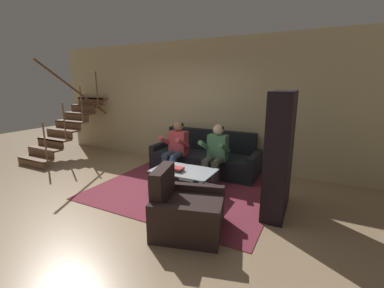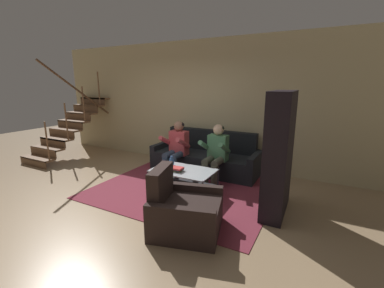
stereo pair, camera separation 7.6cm
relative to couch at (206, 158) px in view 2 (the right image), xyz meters
The scene contains 13 objects.
ground 2.02m from the couch, 104.01° to the right, with size 16.80×16.80×0.00m, color #A08462.
back_partition 1.36m from the couch, 132.70° to the left, with size 8.40×0.12×2.90m, color #C4B689.
staircase_run 3.80m from the couch, behind, with size 0.98×2.18×2.44m.
couch is the anchor object (origin of this frame).
person_seated_left 0.77m from the couch, 131.01° to the right, with size 0.50×0.58×1.15m.
person_seated_right 0.76m from the couch, 49.00° to the right, with size 0.50×0.58×1.14m.
coffee_table 1.36m from the couch, 82.03° to the right, with size 1.08×0.66×0.45m.
area_rug 0.85m from the couch, 83.37° to the right, with size 3.17×3.28×0.01m.
vase 1.32m from the couch, 93.59° to the right, with size 0.09×0.09×0.20m.
book_stack 1.46m from the couch, 85.70° to the right, with size 0.23×0.19×0.07m.
bookshelf 2.20m from the couch, 33.67° to the right, with size 0.34×0.98×1.83m.
armchair 2.46m from the couch, 71.89° to the right, with size 1.05×1.03×0.86m.
popcorn_tub 2.02m from the couch, 88.69° to the right, with size 0.15×0.15×0.22m.
Camera 2 is at (2.79, -3.08, 1.92)m, focal length 24.00 mm.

